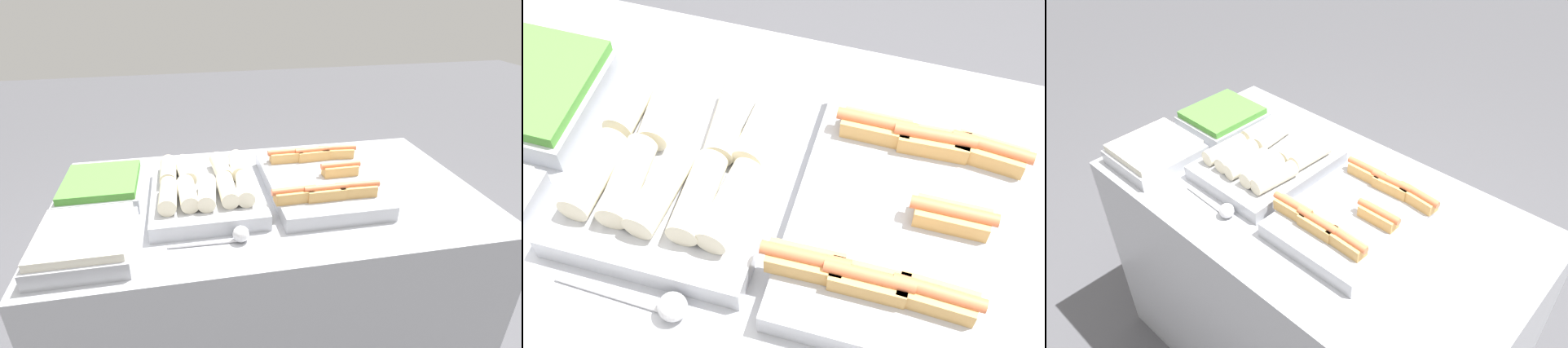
{
  "view_description": "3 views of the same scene",
  "coord_description": "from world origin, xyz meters",
  "views": [
    {
      "loc": [
        -0.26,
        -1.2,
        1.57
      ],
      "look_at": [
        -0.03,
        0.0,
        0.96
      ],
      "focal_mm": 28.0,
      "sensor_mm": 36.0,
      "label": 1
    },
    {
      "loc": [
        0.16,
        -0.67,
        1.94
      ],
      "look_at": [
        -0.03,
        0.0,
        0.96
      ],
      "focal_mm": 50.0,
      "sensor_mm": 36.0,
      "label": 2
    },
    {
      "loc": [
        0.85,
        -0.96,
        1.95
      ],
      "look_at": [
        -0.03,
        0.0,
        0.96
      ],
      "focal_mm": 35.0,
      "sensor_mm": 36.0,
      "label": 3
    }
  ],
  "objects": [
    {
      "name": "tray_wraps",
      "position": [
        -0.22,
        -0.0,
        0.92
      ],
      "size": [
        0.35,
        0.44,
        0.1
      ],
      "color": "#A8AAB2",
      "rests_on": "counter"
    },
    {
      "name": "counter",
      "position": [
        0.0,
        0.0,
        0.44
      ],
      "size": [
        1.45,
        0.8,
        0.88
      ],
      "color": "#A8AAB2",
      "rests_on": "ground_plane"
    },
    {
      "name": "serving_spoon_near",
      "position": [
        -0.15,
        -0.25,
        0.9
      ],
      "size": [
        0.23,
        0.05,
        0.05
      ],
      "color": "silver",
      "rests_on": "counter"
    },
    {
      "name": "tray_side_back",
      "position": [
        -0.56,
        0.09,
        0.92
      ],
      "size": [
        0.26,
        0.28,
        0.07
      ],
      "color": "#A8AAB2",
      "rests_on": "counter"
    },
    {
      "name": "tray_hotdogs",
      "position": [
        0.18,
        -0.0,
        0.91
      ],
      "size": [
        0.39,
        0.49,
        0.1
      ],
      "color": "#A8AAB2",
      "rests_on": "counter"
    }
  ]
}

